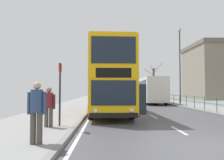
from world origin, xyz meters
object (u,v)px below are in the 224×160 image
(background_bus_far_lane, at_px, (151,90))
(bare_tree_far_00, at_px, (154,83))
(bus_stop_sign_near, at_px, (60,87))
(pedestrian_companion, at_px, (49,105))
(pedestrian_with_backpack, at_px, (37,107))
(background_building_01, at_px, (216,72))
(street_lamp_far_side, at_px, (180,61))
(double_decker_bus_main, at_px, (109,80))

(background_bus_far_lane, bearing_deg, bare_tree_far_00, 76.14)
(bus_stop_sign_near, bearing_deg, bare_tree_far_00, 70.66)
(pedestrian_companion, relative_size, bus_stop_sign_near, 0.61)
(pedestrian_with_backpack, xyz_separation_m, background_building_01, (22.52, 34.96, 3.98))
(background_bus_far_lane, height_order, street_lamp_far_side, street_lamp_far_side)
(background_bus_far_lane, bearing_deg, double_decker_bus_main, -113.86)
(pedestrian_with_backpack, bearing_deg, bare_tree_far_00, 72.45)
(double_decker_bus_main, xyz_separation_m, background_building_01, (20.33, 25.59, 2.77))
(street_lamp_far_side, bearing_deg, pedestrian_with_backpack, -118.61)
(bus_stop_sign_near, xyz_separation_m, street_lamp_far_side, (10.60, 16.23, 3.33))
(bare_tree_far_00, distance_m, background_building_01, 12.56)
(pedestrian_companion, bearing_deg, double_decker_bus_main, 68.09)
(background_bus_far_lane, distance_m, bus_stop_sign_near, 19.98)
(background_bus_far_lane, relative_size, pedestrian_with_backpack, 5.28)
(background_bus_far_lane, relative_size, street_lamp_far_side, 1.06)
(background_bus_far_lane, bearing_deg, pedestrian_with_backpack, -109.39)
(bare_tree_far_00, bearing_deg, bus_stop_sign_near, -109.34)
(double_decker_bus_main, distance_m, pedestrian_companion, 7.07)
(background_bus_far_lane, height_order, bare_tree_far_00, bare_tree_far_00)
(bus_stop_sign_near, relative_size, street_lamp_far_side, 0.31)
(double_decker_bus_main, bearing_deg, bus_stop_sign_near, -109.58)
(background_building_01, bearing_deg, double_decker_bus_main, -128.47)
(pedestrian_with_backpack, bearing_deg, double_decker_bus_main, 76.86)
(double_decker_bus_main, height_order, bare_tree_far_00, bare_tree_far_00)
(pedestrian_companion, xyz_separation_m, bus_stop_sign_near, (0.40, 0.27, 0.73))
(double_decker_bus_main, bearing_deg, background_bus_far_lane, 66.14)
(background_building_01, bearing_deg, background_bus_far_lane, -138.23)
(double_decker_bus_main, xyz_separation_m, pedestrian_with_backpack, (-2.19, -9.37, -1.21))
(street_lamp_far_side, distance_m, bare_tree_far_00, 13.46)
(double_decker_bus_main, relative_size, bus_stop_sign_near, 3.85)
(background_bus_far_lane, bearing_deg, bus_stop_sign_near, -112.45)
(pedestrian_with_backpack, bearing_deg, street_lamp_far_side, 61.39)
(pedestrian_with_backpack, distance_m, street_lamp_far_side, 22.46)
(double_decker_bus_main, height_order, background_building_01, background_building_01)
(background_bus_far_lane, relative_size, bare_tree_far_00, 1.47)
(background_bus_far_lane, height_order, pedestrian_companion, background_bus_far_lane)
(background_bus_far_lane, xyz_separation_m, pedestrian_companion, (-8.03, -18.73, -0.68))
(double_decker_bus_main, height_order, street_lamp_far_side, street_lamp_far_side)
(pedestrian_companion, bearing_deg, pedestrian_with_backpack, -82.06)
(street_lamp_far_side, height_order, bare_tree_far_00, street_lamp_far_side)
(pedestrian_with_backpack, distance_m, bus_stop_sign_near, 3.25)
(pedestrian_with_backpack, relative_size, bare_tree_far_00, 0.28)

